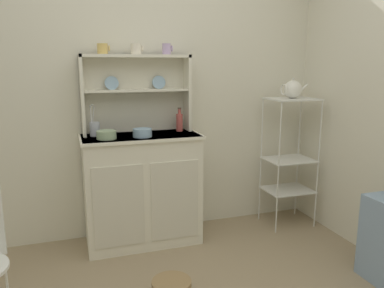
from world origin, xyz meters
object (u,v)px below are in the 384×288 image
at_px(hutch_cabinet, 142,188).
at_px(porcelain_teapot, 293,89).
at_px(jam_bottle, 179,122).
at_px(cup_gold_0, 103,49).
at_px(hutch_shelf_unit, 136,87).
at_px(bowl_mixing_large, 106,135).
at_px(bakers_rack, 290,149).
at_px(utensil_jar, 95,129).

relative_size(hutch_cabinet, porcelain_teapot, 3.83).
xyz_separation_m(hutch_cabinet, jam_bottle, (0.35, 0.09, 0.52)).
distance_m(cup_gold_0, porcelain_teapot, 1.65).
relative_size(hutch_shelf_unit, bowl_mixing_large, 5.91).
distance_m(hutch_cabinet, bakers_rack, 1.37).
height_order(cup_gold_0, utensil_jar, cup_gold_0).
bearing_deg(utensil_jar, hutch_shelf_unit, 13.46).
bearing_deg(utensil_jar, bakers_rack, -4.11).
height_order(cup_gold_0, bowl_mixing_large, cup_gold_0).
distance_m(hutch_shelf_unit, bowl_mixing_large, 0.50).
relative_size(bowl_mixing_large, porcelain_teapot, 0.60).
xyz_separation_m(bakers_rack, porcelain_teapot, (-0.00, 0.00, 0.54)).
height_order(hutch_shelf_unit, utensil_jar, hutch_shelf_unit).
xyz_separation_m(cup_gold_0, porcelain_teapot, (1.60, -0.17, -0.33)).
xyz_separation_m(bowl_mixing_large, jam_bottle, (0.62, 0.16, 0.05)).
height_order(bowl_mixing_large, porcelain_teapot, porcelain_teapot).
bearing_deg(bowl_mixing_large, hutch_shelf_unit, 40.51).
xyz_separation_m(hutch_shelf_unit, jam_bottle, (0.35, -0.08, -0.29)).
distance_m(hutch_cabinet, cup_gold_0, 1.15).
xyz_separation_m(bakers_rack, cup_gold_0, (-1.61, 0.17, 0.87)).
distance_m(cup_gold_0, bowl_mixing_large, 0.67).
relative_size(bakers_rack, bowl_mixing_large, 7.88).
bearing_deg(porcelain_teapot, cup_gold_0, 174.08).
height_order(hutch_shelf_unit, bakers_rack, hutch_shelf_unit).
xyz_separation_m(hutch_shelf_unit, porcelain_teapot, (1.35, -0.21, -0.03)).
distance_m(jam_bottle, porcelain_teapot, 1.04).
relative_size(hutch_cabinet, hutch_shelf_unit, 1.08).
height_order(jam_bottle, utensil_jar, utensil_jar).
height_order(bowl_mixing_large, jam_bottle, jam_bottle).
xyz_separation_m(bakers_rack, utensil_jar, (-1.70, 0.12, 0.26)).
distance_m(hutch_cabinet, bowl_mixing_large, 0.55).
bearing_deg(hutch_shelf_unit, porcelain_teapot, -8.67).
xyz_separation_m(hutch_cabinet, bakers_rack, (1.35, -0.04, 0.25)).
bearing_deg(jam_bottle, bakers_rack, -7.41).
bearing_deg(hutch_cabinet, bowl_mixing_large, -165.08).
height_order(hutch_cabinet, cup_gold_0, cup_gold_0).
bearing_deg(bakers_rack, utensil_jar, 175.89).
xyz_separation_m(bowl_mixing_large, porcelain_teapot, (1.62, 0.03, 0.31)).
bearing_deg(bakers_rack, jam_bottle, 172.59).
bearing_deg(utensil_jar, hutch_cabinet, -12.63).
xyz_separation_m(hutch_cabinet, hutch_shelf_unit, (-0.00, 0.16, 0.82)).
bearing_deg(hutch_shelf_unit, bowl_mixing_large, -139.49).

